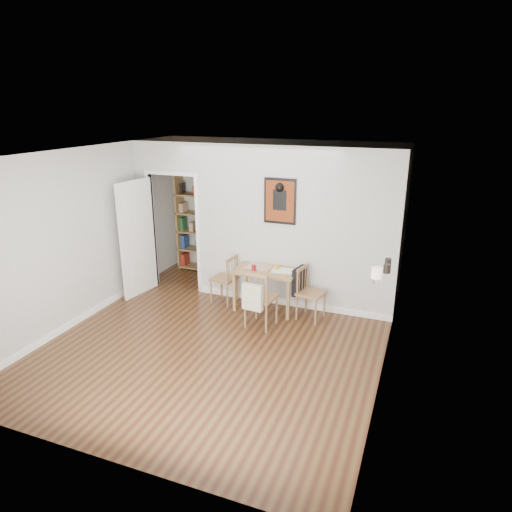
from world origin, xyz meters
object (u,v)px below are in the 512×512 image
at_px(chair_front, 261,298).
at_px(ceramic_jar_a, 387,269).
at_px(chair_right, 310,293).
at_px(red_glass, 254,268).
at_px(ceramic_jar_b, 388,262).
at_px(bookshelf, 198,223).
at_px(dining_table, 267,274).
at_px(chair_left, 224,279).
at_px(fireplace, 381,313).
at_px(orange_fruit, 277,267).
at_px(notebook, 283,271).
at_px(mantel_lamp, 377,274).

xyz_separation_m(chair_front, ceramic_jar_a, (1.77, -0.19, 0.76)).
relative_size(chair_right, red_glass, 9.19).
xyz_separation_m(chair_front, ceramic_jar_b, (1.76, 0.08, 0.75)).
height_order(chair_right, ceramic_jar_b, ceramic_jar_b).
height_order(chair_front, bookshelf, bookshelf).
bearing_deg(dining_table, bookshelf, 145.84).
bearing_deg(ceramic_jar_a, red_glass, 161.94).
xyz_separation_m(chair_front, bookshelf, (-2.04, 1.91, 0.50)).
bearing_deg(ceramic_jar_b, chair_front, -177.31).
bearing_deg(chair_left, fireplace, -17.84).
bearing_deg(ceramic_jar_a, orange_fruit, 154.34).
bearing_deg(dining_table, ceramic_jar_a, -22.81).
height_order(fireplace, notebook, fireplace).
bearing_deg(orange_fruit, red_glass, -154.20).
relative_size(orange_fruit, notebook, 0.25).
relative_size(dining_table, fireplace, 0.81).
bearing_deg(notebook, ceramic_jar_a, -26.24).
xyz_separation_m(chair_left, mantel_lamp, (2.57, -1.23, 0.87)).
height_order(red_glass, ceramic_jar_a, ceramic_jar_a).
bearing_deg(chair_front, chair_left, 145.39).
relative_size(fireplace, mantel_lamp, 6.11).
relative_size(bookshelf, fireplace, 1.56).
distance_m(red_glass, ceramic_jar_a, 2.23).
distance_m(fireplace, orange_fruit, 1.94).
distance_m(fireplace, ceramic_jar_b, 0.68).
bearing_deg(red_glass, fireplace, -19.45).
relative_size(chair_left, fireplace, 0.66).
distance_m(chair_right, ceramic_jar_b, 1.45).
height_order(dining_table, orange_fruit, orange_fruit).
xyz_separation_m(bookshelf, orange_fruit, (2.08, -1.26, -0.23)).
xyz_separation_m(fireplace, orange_fruit, (-1.73, 0.89, 0.11)).
distance_m(chair_right, bookshelf, 3.05).
relative_size(chair_right, ceramic_jar_a, 7.35).
relative_size(chair_right, orange_fruit, 10.02).
height_order(chair_left, mantel_lamp, mantel_lamp).
distance_m(chair_left, chair_right, 1.50).
height_order(chair_front, ceramic_jar_b, ceramic_jar_b).
xyz_separation_m(chair_right, fireplace, (1.14, -0.76, 0.18)).
distance_m(dining_table, red_glass, 0.25).
bearing_deg(dining_table, ceramic_jar_b, -15.57).
distance_m(red_glass, notebook, 0.46).
relative_size(notebook, ceramic_jar_b, 3.20).
relative_size(bookshelf, orange_fruit, 23.43).
xyz_separation_m(chair_left, fireplace, (2.64, -0.85, 0.20)).
bearing_deg(chair_right, ceramic_jar_a, -31.61).
distance_m(chair_left, ceramic_jar_b, 2.81).
xyz_separation_m(fireplace, mantel_lamp, (-0.07, -0.38, 0.67)).
xyz_separation_m(mantel_lamp, ceramic_jar_b, (0.07, 0.71, -0.07)).
height_order(chair_right, ceramic_jar_a, ceramic_jar_a).
relative_size(chair_front, notebook, 2.72).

